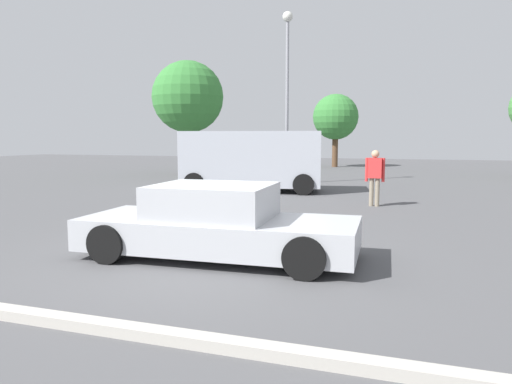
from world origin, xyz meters
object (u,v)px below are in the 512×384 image
sedan_foreground (217,224)px  dog (327,224)px  van_white (252,159)px  pedestrian (375,173)px  light_post_mid (287,71)px

sedan_foreground → dog: (1.49, 2.19, -0.31)m
sedan_foreground → van_white: (-2.64, 9.63, 0.65)m
sedan_foreground → dog: size_ratio=7.42×
van_white → pedestrian: 5.41m
sedan_foreground → pedestrian: bearing=71.0°
van_white → pedestrian: van_white is taller
light_post_mid → van_white: bearing=-99.3°
dog → pedestrian: (0.59, 4.81, 0.73)m
dog → light_post_mid: size_ratio=0.09×
dog → van_white: bearing=103.9°
sedan_foreground → light_post_mid: size_ratio=0.64×
sedan_foreground → pedestrian: size_ratio=2.82×
light_post_mid → dog: bearing=-71.3°
van_white → light_post_mid: light_post_mid is taller
pedestrian → light_post_mid: 8.17m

